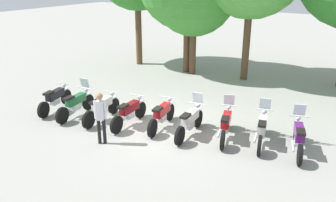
{
  "coord_description": "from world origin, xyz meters",
  "views": [
    {
      "loc": [
        6.27,
        -9.33,
        5.26
      ],
      "look_at": [
        0.0,
        0.5,
        0.9
      ],
      "focal_mm": 37.04,
      "sensor_mm": 36.0,
      "label": 1
    }
  ],
  "objects": [
    {
      "name": "motorcycle_8",
      "position": [
        4.5,
        0.89,
        0.52
      ],
      "size": [
        0.85,
        2.12,
        1.37
      ],
      "rotation": [
        0.0,
        0.0,
        1.87
      ],
      "color": "black",
      "rests_on": "ground_plane"
    },
    {
      "name": "motorcycle_5",
      "position": [
        1.12,
        0.12,
        0.52
      ],
      "size": [
        0.62,
        2.19,
        1.37
      ],
      "rotation": [
        0.0,
        0.0,
        1.67
      ],
      "color": "black",
      "rests_on": "ground_plane"
    },
    {
      "name": "motorcycle_7",
      "position": [
        3.38,
        0.84,
        0.52
      ],
      "size": [
        0.77,
        2.15,
        1.37
      ],
      "rotation": [
        0.0,
        0.0,
        1.82
      ],
      "color": "black",
      "rests_on": "ground_plane"
    },
    {
      "name": "motorcycle_6",
      "position": [
        2.24,
        0.56,
        0.52
      ],
      "size": [
        0.85,
        2.12,
        1.37
      ],
      "rotation": [
        0.0,
        0.0,
        1.87
      ],
      "color": "black",
      "rests_on": "ground_plane"
    },
    {
      "name": "motorcycle_4",
      "position": [
        -0.01,
        0.11,
        0.5
      ],
      "size": [
        0.65,
        2.18,
        0.99
      ],
      "rotation": [
        0.0,
        0.0,
        1.74
      ],
      "color": "black",
      "rests_on": "ground_plane"
    },
    {
      "name": "motorcycle_2",
      "position": [
        -2.27,
        -0.54,
        0.5
      ],
      "size": [
        0.62,
        2.19,
        0.99
      ],
      "rotation": [
        0.0,
        0.0,
        1.68
      ],
      "color": "black",
      "rests_on": "ground_plane"
    },
    {
      "name": "motorcycle_3",
      "position": [
        -1.13,
        -0.32,
        0.5
      ],
      "size": [
        0.62,
        2.19,
        0.99
      ],
      "rotation": [
        0.0,
        0.0,
        1.65
      ],
      "color": "black",
      "rests_on": "ground_plane"
    },
    {
      "name": "ground_plane",
      "position": [
        0.0,
        0.0,
        0.0
      ],
      "size": [
        80.0,
        80.0,
        0.0
      ],
      "primitive_type": "plane",
      "color": "#9E9B93"
    },
    {
      "name": "person_0",
      "position": [
        -0.98,
        -1.95,
        1.03
      ],
      "size": [
        0.38,
        0.32,
        1.74
      ],
      "rotation": [
        0.0,
        0.0,
        5.27
      ],
      "color": "black",
      "rests_on": "ground_plane"
    },
    {
      "name": "motorcycle_1",
      "position": [
        -3.4,
        -0.76,
        0.52
      ],
      "size": [
        0.62,
        2.18,
        1.37
      ],
      "rotation": [
        0.0,
        0.0,
        1.71
      ],
      "color": "black",
      "rests_on": "ground_plane"
    },
    {
      "name": "motorcycle_0",
      "position": [
        -4.53,
        -0.8,
        0.5
      ],
      "size": [
        0.8,
        2.14,
        0.99
      ],
      "rotation": [
        0.0,
        0.0,
        1.84
      ],
      "color": "black",
      "rests_on": "ground_plane"
    }
  ]
}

